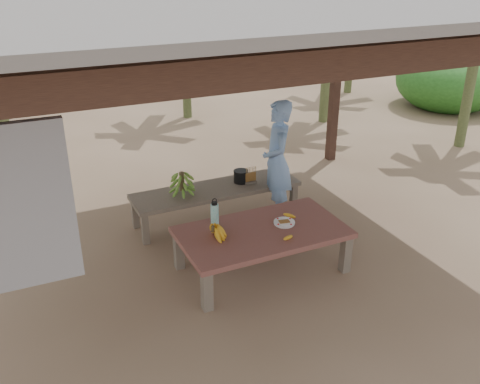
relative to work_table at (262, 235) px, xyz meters
name	(u,v)px	position (x,y,z in m)	size (l,w,h in m)	color
ground	(234,261)	(-0.21, 0.29, -0.43)	(80.00, 80.00, 0.00)	brown
pavilion	(232,7)	(-0.22, 0.27, 2.34)	(6.60, 5.60, 2.95)	black
work_table	(262,235)	(0.00, 0.00, 0.00)	(1.81, 1.02, 0.50)	brown
bench	(216,192)	(0.00, 1.33, -0.04)	(2.21, 0.63, 0.45)	brown
ripe_banana_bunch	(213,232)	(-0.55, 0.05, 0.15)	(0.27, 0.23, 0.16)	yellow
plate	(284,223)	(0.28, 0.02, 0.08)	(0.24, 0.24, 0.04)	white
loose_banana_front	(288,238)	(0.15, -0.30, 0.09)	(0.04, 0.15, 0.04)	yellow
loose_banana_side	(289,216)	(0.41, 0.14, 0.09)	(0.04, 0.14, 0.04)	yellow
water_flask	(215,214)	(-0.43, 0.31, 0.20)	(0.09, 0.09, 0.33)	#3BBAAB
green_banana_stalk	(182,183)	(-0.46, 1.33, 0.17)	(0.28, 0.28, 0.32)	#598C2D
cooking_pot	(241,177)	(0.37, 1.38, 0.09)	(0.19, 0.19, 0.16)	black
skewer_rack	(251,175)	(0.47, 1.29, 0.14)	(0.18, 0.08, 0.24)	#A57F47
woman	(277,161)	(0.74, 1.07, 0.36)	(0.58, 0.38, 1.59)	#739BD9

